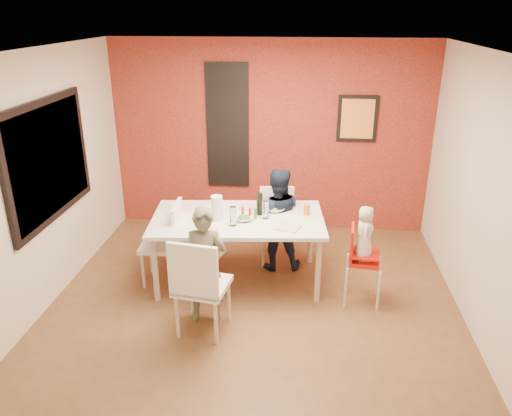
# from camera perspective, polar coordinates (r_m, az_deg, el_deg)

# --- Properties ---
(ground) EXTENTS (4.50, 4.50, 0.00)m
(ground) POSITION_cam_1_polar(r_m,az_deg,el_deg) (5.62, -0.32, -11.13)
(ground) COLOR brown
(ground) RESTS_ON ground
(ceiling) EXTENTS (4.50, 4.50, 0.02)m
(ceiling) POSITION_cam_1_polar(r_m,az_deg,el_deg) (4.72, -0.39, 17.48)
(ceiling) COLOR silver
(ceiling) RESTS_ON wall_back
(wall_back) EXTENTS (4.50, 0.02, 2.70)m
(wall_back) POSITION_cam_1_polar(r_m,az_deg,el_deg) (7.16, 1.61, 8.09)
(wall_back) COLOR beige
(wall_back) RESTS_ON ground
(wall_front) EXTENTS (4.50, 0.02, 2.70)m
(wall_front) POSITION_cam_1_polar(r_m,az_deg,el_deg) (3.02, -5.07, -12.91)
(wall_front) COLOR beige
(wall_front) RESTS_ON ground
(wall_left) EXTENTS (0.02, 4.50, 2.70)m
(wall_left) POSITION_cam_1_polar(r_m,az_deg,el_deg) (5.70, -23.49, 2.54)
(wall_left) COLOR beige
(wall_left) RESTS_ON ground
(wall_right) EXTENTS (0.02, 4.50, 2.70)m
(wall_right) POSITION_cam_1_polar(r_m,az_deg,el_deg) (5.28, 24.72, 0.86)
(wall_right) COLOR beige
(wall_right) RESTS_ON ground
(brick_accent_wall) EXTENTS (4.50, 0.02, 2.70)m
(brick_accent_wall) POSITION_cam_1_polar(r_m,az_deg,el_deg) (7.14, 1.60, 8.05)
(brick_accent_wall) COLOR maroon
(brick_accent_wall) RESTS_ON ground
(picture_window_frame) EXTENTS (0.05, 1.70, 1.30)m
(picture_window_frame) POSITION_cam_1_polar(r_m,az_deg,el_deg) (5.79, -22.61, 5.06)
(picture_window_frame) COLOR black
(picture_window_frame) RESTS_ON wall_left
(picture_window_pane) EXTENTS (0.02, 1.55, 1.15)m
(picture_window_pane) POSITION_cam_1_polar(r_m,az_deg,el_deg) (5.79, -22.48, 5.06)
(picture_window_pane) COLOR black
(picture_window_pane) RESTS_ON wall_left
(glassblock_strip) EXTENTS (0.55, 0.03, 1.70)m
(glassblock_strip) POSITION_cam_1_polar(r_m,az_deg,el_deg) (7.16, -3.26, 9.30)
(glassblock_strip) COLOR silver
(glassblock_strip) RESTS_ON wall_back
(glassblock_surround) EXTENTS (0.60, 0.03, 1.76)m
(glassblock_surround) POSITION_cam_1_polar(r_m,az_deg,el_deg) (7.15, -3.27, 9.29)
(glassblock_surround) COLOR black
(glassblock_surround) RESTS_ON wall_back
(art_print_frame) EXTENTS (0.54, 0.03, 0.64)m
(art_print_frame) POSITION_cam_1_polar(r_m,az_deg,el_deg) (7.07, 11.51, 9.98)
(art_print_frame) COLOR black
(art_print_frame) RESTS_ON wall_back
(art_print_canvas) EXTENTS (0.44, 0.01, 0.54)m
(art_print_canvas) POSITION_cam_1_polar(r_m,az_deg,el_deg) (7.05, 11.52, 9.95)
(art_print_canvas) COLOR #F3A436
(art_print_canvas) RESTS_ON wall_back
(dining_table) EXTENTS (2.06, 1.27, 0.82)m
(dining_table) POSITION_cam_1_polar(r_m,az_deg,el_deg) (5.77, -2.09, -1.75)
(dining_table) COLOR silver
(dining_table) RESTS_ON ground
(chair_near) EXTENTS (0.56, 0.56, 1.06)m
(chair_near) POSITION_cam_1_polar(r_m,az_deg,el_deg) (4.91, -6.58, -8.47)
(chair_near) COLOR white
(chair_near) RESTS_ON ground
(chair_far) EXTENTS (0.48, 0.48, 0.95)m
(chair_far) POSITION_cam_1_polar(r_m,az_deg,el_deg) (6.39, 2.42, -1.43)
(chair_far) COLOR silver
(chair_far) RESTS_ON ground
(chair_left) EXTENTS (0.48, 0.48, 1.00)m
(chair_left) POSITION_cam_1_polar(r_m,az_deg,el_deg) (5.93, -9.99, -3.47)
(chair_left) COLOR white
(chair_left) RESTS_ON ground
(high_chair) EXTENTS (0.41, 0.41, 0.89)m
(high_chair) POSITION_cam_1_polar(r_m,az_deg,el_deg) (5.57, 11.85, -5.57)
(high_chair) COLOR red
(high_chair) RESTS_ON ground
(child_near) EXTENTS (0.47, 0.32, 1.26)m
(child_near) POSITION_cam_1_polar(r_m,az_deg,el_deg) (5.11, -5.84, -6.70)
(child_near) COLOR #514F3A
(child_near) RESTS_ON ground
(child_far) EXTENTS (0.69, 0.57, 1.30)m
(child_far) POSITION_cam_1_polar(r_m,az_deg,el_deg) (6.12, 2.37, -1.32)
(child_far) COLOR black
(child_far) RESTS_ON ground
(toddler) EXTENTS (0.21, 0.31, 0.61)m
(toddler) POSITION_cam_1_polar(r_m,az_deg,el_deg) (5.44, 12.32, -2.83)
(toddler) COLOR beige
(toddler) RESTS_ON high_chair
(plate_near_left) EXTENTS (0.26, 0.26, 0.01)m
(plate_near_left) POSITION_cam_1_polar(r_m,az_deg,el_deg) (5.41, -5.73, -2.63)
(plate_near_left) COLOR white
(plate_near_left) RESTS_ON dining_table
(plate_far_mid) EXTENTS (0.25, 0.25, 0.01)m
(plate_far_mid) POSITION_cam_1_polar(r_m,az_deg,el_deg) (6.05, -0.88, 0.21)
(plate_far_mid) COLOR white
(plate_far_mid) RESTS_ON dining_table
(plate_near_right) EXTENTS (0.30, 0.30, 0.01)m
(plate_near_right) POSITION_cam_1_polar(r_m,az_deg,el_deg) (5.49, 3.74, -2.20)
(plate_near_right) COLOR white
(plate_near_right) RESTS_ON dining_table
(plate_far_left) EXTENTS (0.25, 0.25, 0.01)m
(plate_far_left) POSITION_cam_1_polar(r_m,az_deg,el_deg) (6.04, -7.80, -0.04)
(plate_far_left) COLOR white
(plate_far_left) RESTS_ON dining_table
(salad_bowl_a) EXTENTS (0.26, 0.26, 0.05)m
(salad_bowl_a) POSITION_cam_1_polar(r_m,az_deg,el_deg) (5.65, -1.39, -1.22)
(salad_bowl_a) COLOR white
(salad_bowl_a) RESTS_ON dining_table
(salad_bowl_b) EXTENTS (0.26, 0.26, 0.05)m
(salad_bowl_b) POSITION_cam_1_polar(r_m,az_deg,el_deg) (5.91, 2.21, -0.15)
(salad_bowl_b) COLOR white
(salad_bowl_b) RESTS_ON dining_table
(wine_bottle) EXTENTS (0.07, 0.07, 0.26)m
(wine_bottle) POSITION_cam_1_polar(r_m,az_deg,el_deg) (5.77, 0.41, 0.44)
(wine_bottle) COLOR black
(wine_bottle) RESTS_ON dining_table
(wine_glass_a) EXTENTS (0.08, 0.08, 0.22)m
(wine_glass_a) POSITION_cam_1_polar(r_m,az_deg,el_deg) (5.50, -2.64, -0.93)
(wine_glass_a) COLOR silver
(wine_glass_a) RESTS_ON dining_table
(wine_glass_b) EXTENTS (0.07, 0.07, 0.21)m
(wine_glass_b) POSITION_cam_1_polar(r_m,az_deg,el_deg) (5.68, 1.10, -0.19)
(wine_glass_b) COLOR white
(wine_glass_b) RESTS_ON dining_table
(paper_towel_roll) EXTENTS (0.13, 0.13, 0.29)m
(paper_towel_roll) POSITION_cam_1_polar(r_m,az_deg,el_deg) (5.64, -4.49, -0.02)
(paper_towel_roll) COLOR white
(paper_towel_roll) RESTS_ON dining_table
(condiment_red) EXTENTS (0.03, 0.03, 0.13)m
(condiment_red) POSITION_cam_1_polar(r_m,az_deg,el_deg) (5.69, -0.68, -0.61)
(condiment_red) COLOR red
(condiment_red) RESTS_ON dining_table
(condiment_green) EXTENTS (0.03, 0.03, 0.13)m
(condiment_green) POSITION_cam_1_polar(r_m,az_deg,el_deg) (5.68, -0.06, -0.63)
(condiment_green) COLOR #387125
(condiment_green) RESTS_ON dining_table
(condiment_brown) EXTENTS (0.03, 0.03, 0.13)m
(condiment_brown) POSITION_cam_1_polar(r_m,az_deg,el_deg) (5.70, -1.54, -0.54)
(condiment_brown) COLOR brown
(condiment_brown) RESTS_ON dining_table
(sippy_cup) EXTENTS (0.07, 0.07, 0.12)m
(sippy_cup) POSITION_cam_1_polar(r_m,az_deg,el_deg) (5.82, 5.81, -0.23)
(sippy_cup) COLOR #CF6017
(sippy_cup) RESTS_ON dining_table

